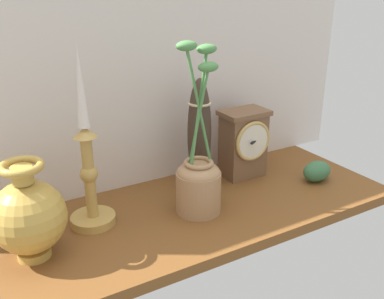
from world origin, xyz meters
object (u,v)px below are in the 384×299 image
(candlestick_tall_left, at_px, (89,171))
(brass_vase_bulbous, at_px, (29,215))
(tall_ceramic_vase, at_px, (199,134))
(mantel_clock, at_px, (244,143))
(brass_vase_jar, at_px, (199,178))

(candlestick_tall_left, height_order, brass_vase_bulbous, candlestick_tall_left)
(candlestick_tall_left, bearing_deg, tall_ceramic_vase, 8.19)
(candlestick_tall_left, xyz_separation_m, tall_ceramic_vase, (0.28, 0.04, 0.02))
(mantel_clock, distance_m, candlestick_tall_left, 0.41)
(brass_vase_jar, bearing_deg, brass_vase_bulbous, 178.76)
(mantel_clock, distance_m, brass_vase_jar, 0.22)
(candlestick_tall_left, height_order, tall_ceramic_vase, candlestick_tall_left)
(brass_vase_jar, bearing_deg, mantel_clock, 27.48)
(brass_vase_bulbous, xyz_separation_m, tall_ceramic_vase, (0.41, 0.10, 0.05))
(candlestick_tall_left, xyz_separation_m, brass_vase_jar, (0.22, -0.07, -0.04))
(mantel_clock, relative_size, tall_ceramic_vase, 0.65)
(brass_vase_bulbous, height_order, brass_vase_jar, brass_vase_jar)
(brass_vase_jar, bearing_deg, tall_ceramic_vase, 58.10)
(mantel_clock, bearing_deg, brass_vase_jar, -152.52)
(candlestick_tall_left, height_order, brass_vase_jar, same)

